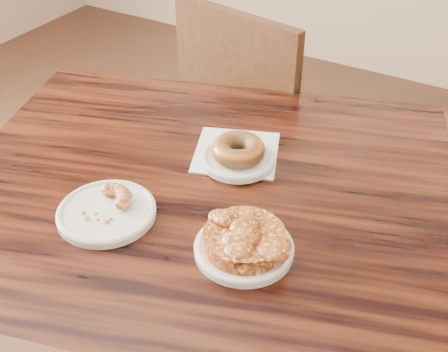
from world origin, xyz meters
The scene contains 9 objects.
cafe_table centered at (-0.17, 0.28, 0.38)m, with size 0.94×0.94×0.75m, color black.
chair_far centered at (-0.35, 0.98, 0.45)m, with size 0.42×0.42×0.90m, color black, non-canonical shape.
napkin centered at (-0.19, 0.48, 0.75)m, with size 0.16×0.16×0.00m, color white.
plate_donut centered at (-0.17, 0.45, 0.76)m, with size 0.14×0.14×0.01m, color white.
plate_cruller centered at (-0.30, 0.20, 0.76)m, with size 0.17×0.17×0.01m, color white.
plate_fritter centered at (-0.05, 0.24, 0.76)m, with size 0.16×0.16×0.01m, color white.
glazed_donut centered at (-0.17, 0.45, 0.78)m, with size 0.10×0.10×0.04m, color #9C5916.
apple_fritter centered at (-0.05, 0.24, 0.78)m, with size 0.18×0.18×0.04m, color #431F07, non-canonical shape.
cruller_fragment centered at (-0.30, 0.20, 0.77)m, with size 0.09×0.09×0.02m, color #5E2812, non-canonical shape.
Camera 1 is at (0.25, -0.34, 1.40)m, focal length 45.00 mm.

